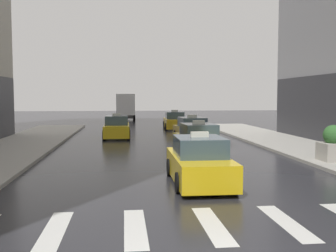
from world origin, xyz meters
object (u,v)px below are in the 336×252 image
object	(u,v)px
taxi_fourth	(117,128)
box_truck	(126,106)
taxi_third	(192,131)
planter_mid_block	(333,145)
taxi_second	(198,141)
taxi_fifth	(175,121)
taxi_lead	(199,163)

from	to	relation	value
taxi_fourth	box_truck	xyz separation A→B (m)	(0.81, 20.90, 1.13)
taxi_third	planter_mid_block	distance (m)	10.69
taxi_fourth	box_truck	world-z (taller)	box_truck
taxi_second	planter_mid_block	size ratio (longest dim) A/B	2.88
taxi_fifth	box_truck	size ratio (longest dim) A/B	0.61
taxi_lead	taxi_third	distance (m)	12.99
taxi_fourth	planter_mid_block	size ratio (longest dim) A/B	2.84
box_truck	planter_mid_block	bearing A→B (deg)	-74.94
taxi_lead	taxi_second	xyz separation A→B (m)	(1.22, 6.55, 0.00)
planter_mid_block	box_truck	bearing A→B (deg)	105.06
taxi_fifth	planter_mid_block	xyz separation A→B (m)	(4.58, -19.71, 0.15)
planter_mid_block	taxi_fourth	bearing A→B (deg)	128.11
taxi_second	box_truck	bearing A→B (deg)	96.66
taxi_second	taxi_fifth	distance (m)	16.43
taxi_fourth	taxi_third	bearing A→B (deg)	-29.62
taxi_fourth	taxi_fifth	world-z (taller)	same
taxi_lead	taxi_fifth	world-z (taller)	same
taxi_lead	taxi_second	distance (m)	6.66
taxi_second	planter_mid_block	xyz separation A→B (m)	(5.47, -3.31, 0.15)
taxi_second	taxi_fifth	xyz separation A→B (m)	(0.89, 16.40, 0.00)
taxi_fourth	planter_mid_block	world-z (taller)	taxi_fourth
taxi_second	taxi_fourth	xyz separation A→B (m)	(-4.32, 9.17, 0.00)
taxi_third	taxi_fifth	xyz separation A→B (m)	(0.13, 10.12, 0.00)
taxi_third	taxi_fifth	size ratio (longest dim) A/B	1.00
taxi_lead	taxi_second	world-z (taller)	same
taxi_fourth	box_truck	bearing A→B (deg)	87.79
taxi_third	box_truck	size ratio (longest dim) A/B	0.61
taxi_second	planter_mid_block	bearing A→B (deg)	-31.15
taxi_lead	planter_mid_block	size ratio (longest dim) A/B	2.85
taxi_third	taxi_lead	bearing A→B (deg)	-98.73
taxi_third	box_truck	bearing A→B (deg)	100.17
taxi_fifth	planter_mid_block	world-z (taller)	taxi_fifth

